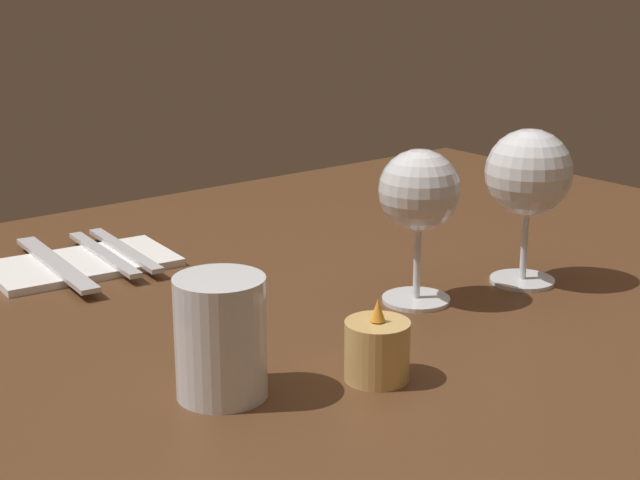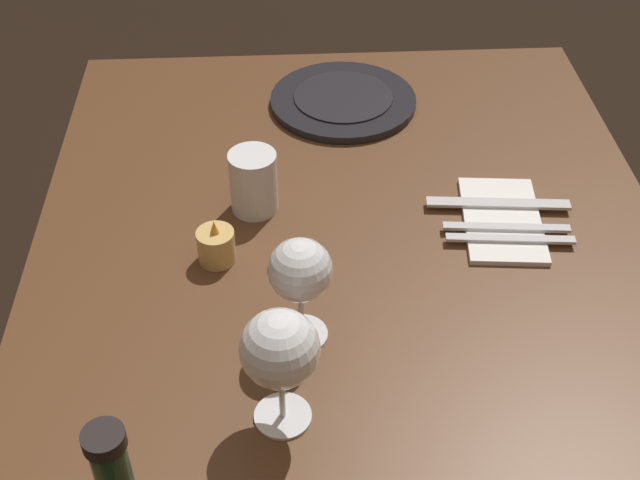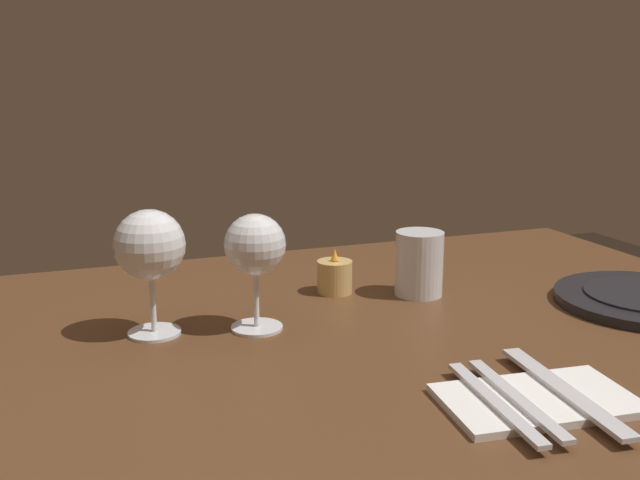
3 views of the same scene
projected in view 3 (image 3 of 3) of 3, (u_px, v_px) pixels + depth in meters
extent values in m
cube|color=#56351E|center=(332.00, 357.00, 0.87)|extent=(1.30, 0.90, 0.04)
cylinder|color=#412816|center=(527.00, 419.00, 1.50)|extent=(0.06, 0.06, 0.70)
cylinder|color=white|center=(257.00, 327.00, 0.92)|extent=(0.07, 0.07, 0.00)
cylinder|color=white|center=(256.00, 298.00, 0.91)|extent=(0.01, 0.01, 0.08)
sphere|color=white|center=(255.00, 245.00, 0.89)|extent=(0.08, 0.08, 0.08)
cylinder|color=#510A14|center=(255.00, 250.00, 0.89)|extent=(0.06, 0.06, 0.01)
cylinder|color=white|center=(155.00, 332.00, 0.90)|extent=(0.07, 0.07, 0.00)
cylinder|color=white|center=(153.00, 302.00, 0.89)|extent=(0.01, 0.01, 0.08)
sphere|color=white|center=(150.00, 245.00, 0.87)|extent=(0.09, 0.09, 0.09)
cylinder|color=#510A14|center=(150.00, 250.00, 0.88)|extent=(0.07, 0.07, 0.02)
cylinder|color=white|center=(419.00, 263.00, 1.05)|extent=(0.07, 0.07, 0.09)
cylinder|color=silver|center=(419.00, 277.00, 1.05)|extent=(0.06, 0.06, 0.05)
cylinder|color=#DBB266|center=(335.00, 277.00, 1.06)|extent=(0.05, 0.05, 0.05)
cylinder|color=white|center=(335.00, 281.00, 1.06)|extent=(0.04, 0.04, 0.03)
cone|color=#F99E2D|center=(335.00, 254.00, 1.05)|extent=(0.01, 0.01, 0.02)
cube|color=white|center=(537.00, 400.00, 0.71)|extent=(0.20, 0.13, 0.01)
cube|color=silver|center=(516.00, 398.00, 0.70)|extent=(0.03, 0.18, 0.00)
cube|color=silver|center=(494.00, 402.00, 0.69)|extent=(0.03, 0.18, 0.00)
cube|color=silver|center=(563.00, 390.00, 0.72)|extent=(0.04, 0.21, 0.00)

